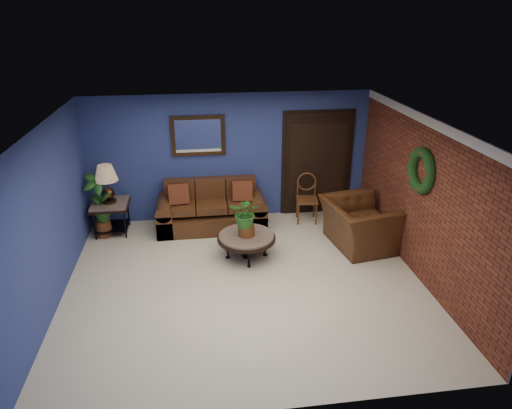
{
  "coord_description": "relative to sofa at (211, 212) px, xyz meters",
  "views": [
    {
      "loc": [
        -0.66,
        -6.03,
        3.97
      ],
      "look_at": [
        0.24,
        0.55,
        1.07
      ],
      "focal_mm": 32.0,
      "sensor_mm": 36.0,
      "label": 1
    }
  ],
  "objects": [
    {
      "name": "floor",
      "position": [
        0.42,
        -2.08,
        -0.3
      ],
      "size": [
        5.5,
        5.5,
        0.0
      ],
      "primitive_type": "plane",
      "color": "beige",
      "rests_on": "ground"
    },
    {
      "name": "armchair",
      "position": [
        2.57,
        -1.15,
        0.11
      ],
      "size": [
        1.29,
        1.43,
        0.83
      ],
      "primitive_type": "imported",
      "rotation": [
        0.0,
        0.0,
        1.73
      ],
      "color": "#4D2B16",
      "rests_on": "ground"
    },
    {
      "name": "wall_back",
      "position": [
        0.42,
        0.42,
        0.95
      ],
      "size": [
        5.5,
        0.04,
        2.5
      ],
      "primitive_type": "cube",
      "color": "navy",
      "rests_on": "ground"
    },
    {
      "name": "wall_left",
      "position": [
        -2.33,
        -2.08,
        0.95
      ],
      "size": [
        0.04,
        5.0,
        2.5
      ],
      "primitive_type": "cube",
      "color": "navy",
      "rests_on": "ground"
    },
    {
      "name": "tall_plant",
      "position": [
        -2.03,
        -0.13,
        0.39
      ],
      "size": [
        0.65,
        0.54,
        1.31
      ],
      "color": "brown",
      "rests_on": "ground"
    },
    {
      "name": "wall_mirror",
      "position": [
        -0.18,
        0.38,
        1.42
      ],
      "size": [
        1.02,
        0.06,
        0.77
      ],
      "primitive_type": "cube",
      "color": "#3C2614",
      "rests_on": "wall_back"
    },
    {
      "name": "coffee_table",
      "position": [
        0.53,
        -1.31,
        0.06
      ],
      "size": [
        0.99,
        0.99,
        0.43
      ],
      "rotation": [
        0.0,
        0.0,
        -0.37
      ],
      "color": "#544E4A",
      "rests_on": "ground"
    },
    {
      "name": "wall_right_brick",
      "position": [
        3.17,
        -2.08,
        0.95
      ],
      "size": [
        0.04,
        5.0,
        2.5
      ],
      "primitive_type": "cube",
      "color": "#612C1B",
      "rests_on": "ground"
    },
    {
      "name": "sofa",
      "position": [
        0.0,
        0.0,
        0.0
      ],
      "size": [
        2.07,
        0.89,
        0.93
      ],
      "color": "#4D2B16",
      "rests_on": "ground"
    },
    {
      "name": "closet_door",
      "position": [
        2.17,
        0.39,
        0.75
      ],
      "size": [
        1.44,
        0.06,
        2.18
      ],
      "primitive_type": "cube",
      "color": "black",
      "rests_on": "wall_back"
    },
    {
      "name": "table_lamp",
      "position": [
        -1.88,
        -0.03,
        0.77
      ],
      "size": [
        0.42,
        0.42,
        0.7
      ],
      "color": "#3C2614",
      "rests_on": "end_table"
    },
    {
      "name": "wreath",
      "position": [
        3.11,
        -2.03,
        1.4
      ],
      "size": [
        0.16,
        0.72,
        0.72
      ],
      "primitive_type": "torus",
      "rotation": [
        0.0,
        1.57,
        0.0
      ],
      "color": "black",
      "rests_on": "wall_right_brick"
    },
    {
      "name": "coffee_plant",
      "position": [
        0.53,
        -1.31,
        0.5
      ],
      "size": [
        0.63,
        0.59,
        0.69
      ],
      "color": "brown",
      "rests_on": "coffee_table"
    },
    {
      "name": "crown_molding",
      "position": [
        3.14,
        -2.08,
        2.13
      ],
      "size": [
        0.03,
        5.0,
        0.14
      ],
      "primitive_type": "cube",
      "color": "white",
      "rests_on": "wall_right_brick"
    },
    {
      "name": "floor_plant",
      "position": [
        2.77,
        -1.57,
        0.11
      ],
      "size": [
        0.36,
        0.3,
        0.8
      ],
      "color": "brown",
      "rests_on": "ground"
    },
    {
      "name": "ceiling",
      "position": [
        0.42,
        -2.08,
        2.2
      ],
      "size": [
        5.5,
        5.0,
        0.02
      ],
      "primitive_type": "cube",
      "color": "silver",
      "rests_on": "wall_back"
    },
    {
      "name": "end_table",
      "position": [
        -1.88,
        -0.03,
        0.17
      ],
      "size": [
        0.68,
        0.68,
        0.62
      ],
      "color": "#544E4A",
      "rests_on": "ground"
    },
    {
      "name": "side_chair",
      "position": [
        1.9,
        0.04,
        0.24
      ],
      "size": [
        0.46,
        0.46,
        0.96
      ],
      "rotation": [
        0.0,
        0.0,
        -0.14
      ],
      "color": "#5A2D19",
      "rests_on": "ground"
    }
  ]
}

